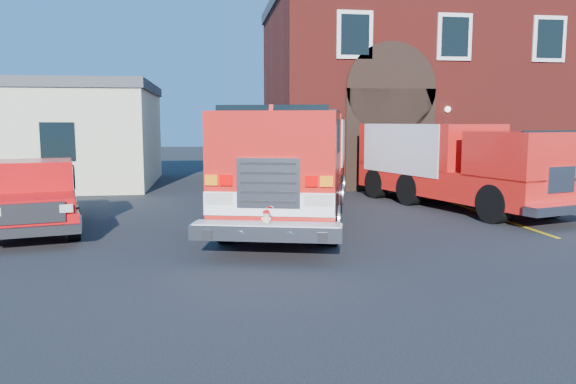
{
  "coord_description": "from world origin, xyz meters",
  "views": [
    {
      "loc": [
        -1.58,
        -12.37,
        2.72
      ],
      "look_at": [
        0.0,
        -1.2,
        1.3
      ],
      "focal_mm": 35.0,
      "sensor_mm": 36.0,
      "label": 1
    }
  ],
  "objects": [
    {
      "name": "side_building",
      "position": [
        -9.0,
        13.0,
        2.2
      ],
      "size": [
        10.2,
        8.2,
        4.35
      ],
      "color": "beige",
      "rests_on": "ground"
    },
    {
      "name": "pickup_truck",
      "position": [
        -5.93,
        2.38,
        0.84
      ],
      "size": [
        3.2,
        5.72,
        1.77
      ],
      "color": "black",
      "rests_on": "ground"
    },
    {
      "name": "parking_stripe_near",
      "position": [
        6.5,
        1.0,
        0.0
      ],
      "size": [
        0.12,
        3.0,
        0.01
      ],
      "primitive_type": "cube",
      "color": "#E2B40B",
      "rests_on": "ground"
    },
    {
      "name": "ground",
      "position": [
        0.0,
        0.0,
        0.0
      ],
      "size": [
        100.0,
        100.0,
        0.0
      ],
      "primitive_type": "plane",
      "color": "black",
      "rests_on": "ground"
    },
    {
      "name": "fire_station",
      "position": [
        8.99,
        13.98,
        4.25
      ],
      "size": [
        15.2,
        10.2,
        8.45
      ],
      "color": "maroon",
      "rests_on": "ground"
    },
    {
      "name": "parking_stripe_mid",
      "position": [
        6.5,
        4.0,
        0.0
      ],
      "size": [
        0.12,
        3.0,
        0.01
      ],
      "primitive_type": "cube",
      "color": "#E2B40B",
      "rests_on": "ground"
    },
    {
      "name": "parking_stripe_far",
      "position": [
        6.5,
        7.0,
        0.0
      ],
      "size": [
        0.12,
        3.0,
        0.01
      ],
      "primitive_type": "cube",
      "color": "#E2B40B",
      "rests_on": "ground"
    },
    {
      "name": "secondary_truck",
      "position": [
        6.17,
        4.51,
        1.44
      ],
      "size": [
        4.77,
        8.51,
        2.64
      ],
      "color": "black",
      "rests_on": "ground"
    },
    {
      "name": "fire_engine",
      "position": [
        0.77,
        3.1,
        1.6
      ],
      "size": [
        5.22,
        10.4,
        3.09
      ],
      "color": "black",
      "rests_on": "ground"
    }
  ]
}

